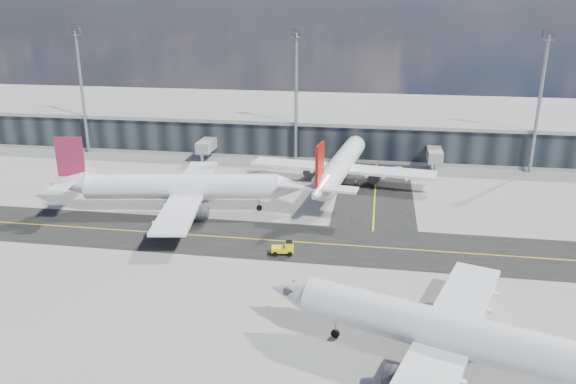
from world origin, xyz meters
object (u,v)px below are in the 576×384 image
(airliner_af, at_px, (178,187))
(service_van, at_px, (400,171))
(airliner_redtail, at_px, (340,166))
(baggage_tug, at_px, (285,248))
(airliner_near, at_px, (463,337))

(airliner_af, height_order, service_van, airliner_af)
(airliner_af, relative_size, service_van, 8.29)
(airliner_redtail, xyz_separation_m, baggage_tug, (-5.40, -32.32, -3.20))
(airliner_af, relative_size, airliner_near, 1.07)
(airliner_redtail, relative_size, baggage_tug, 12.90)
(airliner_af, height_order, baggage_tug, airliner_af)
(airliner_near, xyz_separation_m, service_van, (-4.11, 66.20, -3.35))
(airliner_redtail, height_order, airliner_near, airliner_redtail)
(airliner_near, relative_size, baggage_tug, 12.28)
(airliner_near, xyz_separation_m, baggage_tug, (-21.30, 23.82, -3.10))
(baggage_tug, distance_m, service_van, 45.73)
(baggage_tug, bearing_deg, service_van, 149.95)
(airliner_redtail, bearing_deg, baggage_tug, -92.34)
(airliner_redtail, relative_size, service_van, 8.12)
(baggage_tug, bearing_deg, airliner_near, 33.83)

